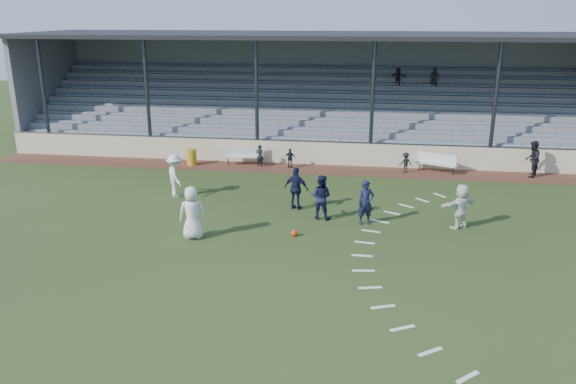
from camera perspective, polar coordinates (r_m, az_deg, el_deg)
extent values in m
plane|color=#2C3E19|center=(19.08, -1.09, -5.99)|extent=(90.00, 90.00, 0.00)
cube|color=#522C21|center=(28.92, 2.30, 2.34)|extent=(34.00, 2.00, 0.02)
cube|color=beige|center=(29.78, 2.53, 3.96)|extent=(34.00, 0.18, 1.20)
cube|color=silver|center=(29.66, -4.48, 3.57)|extent=(2.04, 0.73, 0.06)
cube|color=silver|center=(29.81, -4.40, 4.14)|extent=(1.98, 0.39, 0.54)
cylinder|color=#303238|center=(29.78, -6.11, 3.12)|extent=(0.06, 0.06, 0.40)
cylinder|color=#303238|center=(29.68, -2.83, 3.15)|extent=(0.06, 0.06, 0.40)
cube|color=silver|center=(29.12, 14.86, 2.75)|extent=(2.00, 1.15, 0.06)
cube|color=silver|center=(29.27, 14.86, 3.33)|extent=(1.86, 0.84, 0.54)
cylinder|color=#303238|center=(29.41, 13.25, 2.56)|extent=(0.06, 0.06, 0.40)
cylinder|color=#303238|center=(28.96, 16.43, 2.07)|extent=(0.06, 0.06, 0.40)
cylinder|color=gold|center=(30.04, -9.75, 3.51)|extent=(0.52, 0.52, 0.83)
sphere|color=#E93B0D|center=(20.25, 0.63, -4.19)|extent=(0.24, 0.24, 0.24)
imported|color=white|center=(20.08, -9.72, -2.08)|extent=(1.03, 0.77, 1.91)
imported|color=#131635|center=(21.36, 7.91, -1.07)|extent=(0.72, 0.59, 1.71)
imported|color=#131635|center=(21.76, 3.35, -0.51)|extent=(0.98, 0.84, 1.76)
imported|color=white|center=(24.82, -11.40, 1.63)|extent=(1.26, 1.40, 1.88)
imported|color=#131635|center=(22.77, 0.84, 0.36)|extent=(1.10, 0.67, 1.76)
imported|color=white|center=(21.74, 17.15, -1.39)|extent=(1.59, 1.31, 1.70)
imported|color=black|center=(29.76, 23.56, 3.09)|extent=(0.97, 1.07, 1.78)
imported|color=black|center=(29.29, -2.88, 3.71)|extent=(0.46, 0.34, 1.15)
imported|color=black|center=(29.03, 0.23, 3.46)|extent=(0.62, 0.34, 1.01)
imported|color=black|center=(28.78, 11.85, 2.96)|extent=(0.76, 0.62, 1.02)
cube|color=gray|center=(30.31, 2.64, 4.20)|extent=(34.00, 0.80, 1.20)
cube|color=gray|center=(30.26, 2.67, 5.44)|extent=(33.00, 0.28, 0.10)
cube|color=gray|center=(31.04, 2.79, 4.90)|extent=(34.00, 0.80, 1.60)
cube|color=gray|center=(30.96, 2.84, 6.48)|extent=(33.00, 0.28, 0.10)
cube|color=gray|center=(31.78, 2.94, 5.57)|extent=(34.00, 0.80, 2.00)
cube|color=gray|center=(31.67, 2.99, 7.47)|extent=(33.00, 0.28, 0.10)
cube|color=gray|center=(32.51, 3.08, 6.21)|extent=(34.00, 0.80, 2.40)
cube|color=gray|center=(32.39, 3.14, 8.41)|extent=(33.00, 0.28, 0.10)
cube|color=gray|center=(33.26, 3.22, 6.82)|extent=(34.00, 0.80, 2.80)
cube|color=gray|center=(33.11, 3.28, 9.31)|extent=(33.00, 0.28, 0.10)
cube|color=gray|center=(34.00, 3.35, 7.40)|extent=(34.00, 0.80, 3.20)
cube|color=gray|center=(33.85, 3.42, 10.18)|extent=(33.00, 0.28, 0.10)
cube|color=gray|center=(34.75, 3.48, 7.95)|extent=(34.00, 0.80, 3.60)
cube|color=gray|center=(34.59, 3.55, 11.00)|extent=(33.00, 0.28, 0.10)
cube|color=gray|center=(35.51, 3.60, 8.49)|extent=(34.00, 0.80, 4.00)
cube|color=gray|center=(35.34, 3.68, 11.80)|extent=(33.00, 0.28, 0.10)
cube|color=gray|center=(36.27, 3.71, 9.00)|extent=(34.00, 0.80, 4.40)
cube|color=gray|center=(36.09, 3.80, 12.55)|extent=(33.00, 0.28, 0.10)
cube|color=gray|center=(36.72, 3.82, 10.68)|extent=(34.00, 0.40, 6.40)
cube|color=gray|center=(38.49, -22.94, 9.67)|extent=(0.30, 7.80, 6.40)
cube|color=black|center=(32.58, 3.36, 15.62)|extent=(34.60, 9.00, 0.22)
cylinder|color=#303238|center=(34.26, -23.53, 8.85)|extent=(0.20, 0.20, 6.50)
cylinder|color=#303238|center=(31.55, -14.08, 9.13)|extent=(0.20, 0.20, 6.50)
cylinder|color=#303238|center=(29.81, -3.20, 9.16)|extent=(0.20, 0.20, 6.50)
cylinder|color=#303238|center=(29.22, 8.55, 8.82)|extent=(0.20, 0.20, 6.50)
cylinder|color=#303238|center=(29.85, 20.26, 8.12)|extent=(0.20, 0.20, 6.50)
cylinder|color=#303238|center=(29.63, 2.55, 5.18)|extent=(34.00, 0.05, 0.05)
imported|color=black|center=(34.55, 14.66, 11.27)|extent=(0.59, 0.46, 1.06)
imported|color=black|center=(34.39, 11.14, 11.45)|extent=(0.99, 0.66, 1.02)
cube|color=white|center=(25.63, 15.17, -0.33)|extent=(0.54, 0.61, 0.01)
cube|color=white|center=(24.79, 13.47, -0.80)|extent=(0.59, 0.56, 0.01)
cube|color=white|center=(23.90, 11.92, -1.39)|extent=(0.64, 0.51, 0.01)
cube|color=white|center=(22.95, 10.54, -2.10)|extent=(0.67, 0.44, 0.01)
cube|color=white|center=(21.96, 9.36, -2.96)|extent=(0.70, 0.37, 0.01)
cube|color=white|center=(20.94, 8.43, -3.95)|extent=(0.71, 0.29, 0.01)
cube|color=white|center=(19.91, 7.81, -5.11)|extent=(0.71, 0.21, 0.01)
cube|color=white|center=(18.86, 7.53, -6.43)|extent=(0.70, 0.12, 0.01)
cube|color=white|center=(17.83, 7.69, -7.92)|extent=(0.71, 0.21, 0.01)
cube|color=white|center=(16.82, 8.35, -9.59)|extent=(0.71, 0.29, 0.01)
cube|color=white|center=(15.87, 9.61, -11.42)|extent=(0.70, 0.37, 0.01)
cube|color=white|center=(15.01, 11.56, -13.40)|extent=(0.67, 0.44, 0.01)
cube|color=white|center=(14.25, 14.28, -15.44)|extent=(0.64, 0.51, 0.01)
cube|color=white|center=(13.63, 17.79, -17.47)|extent=(0.59, 0.56, 0.01)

